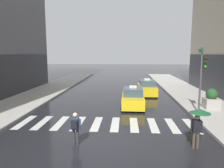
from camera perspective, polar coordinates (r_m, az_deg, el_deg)
ground_plane at (r=10.86m, az=-3.25°, el=-16.08°), size 160.00×160.00×0.00m
crosswalk_markings at (r=13.63m, az=-1.68°, el=-10.87°), size 11.30×2.80×0.01m
traffic_light_pole at (r=16.19m, az=23.59°, el=3.29°), size 0.44×0.84×4.80m
taxi_lead at (r=17.97m, az=5.71°, el=-3.79°), size 1.98×4.56×1.80m
taxi_second at (r=23.31m, az=9.53°, el=-1.07°), size 1.97×4.56×1.80m
pedestrian_with_umbrella at (r=10.63m, az=22.70°, el=-8.54°), size 0.96×0.96×1.94m
pedestrian_with_backpack at (r=10.47m, az=-10.07°, el=-11.40°), size 0.55×0.43×1.65m
planter_near_corner at (r=18.38m, az=25.59°, el=-3.83°), size 1.10×1.10×1.60m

